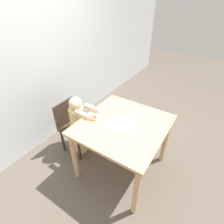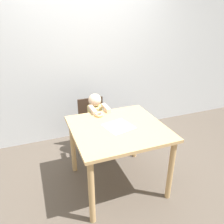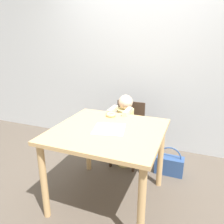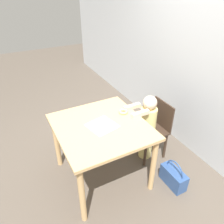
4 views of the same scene
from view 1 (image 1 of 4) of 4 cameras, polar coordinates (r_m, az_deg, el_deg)
name	(u,v)px [view 1 (image 1 of 4)]	position (r m, az deg, el deg)	size (l,w,h in m)	color
ground_plane	(121,167)	(2.56, 3.02, -17.44)	(12.00, 12.00, 0.00)	brown
wall_back	(37,61)	(2.63, -23.24, 14.97)	(8.00, 0.05, 2.50)	silver
dining_table	(123,131)	(2.08, 3.57, -6.24)	(0.99, 0.95, 0.77)	tan
chair	(73,126)	(2.59, -12.48, -4.62)	(0.37, 0.39, 0.79)	#38281E
child_figure	(79,125)	(2.48, -10.83, -4.26)	(0.23, 0.41, 0.93)	#E0D17F
donut	(94,118)	(2.08, -5.95, -1.82)	(0.11, 0.11, 0.03)	#DBB270
napkin	(123,123)	(2.02, 3.58, -3.61)	(0.33, 0.33, 0.00)	white
handbag	(102,124)	(3.04, -3.19, -4.00)	(0.33, 0.15, 0.35)	#2D4C84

